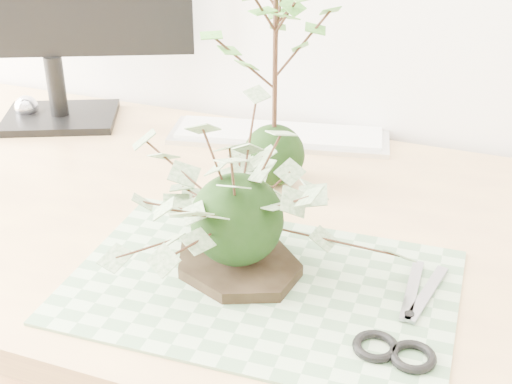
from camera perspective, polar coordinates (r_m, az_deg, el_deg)
desk at (r=1.06m, az=-1.20°, el=-6.29°), size 1.60×0.70×0.74m
cutting_mat at (r=0.88m, az=0.43°, el=-7.53°), size 0.48×0.33×0.00m
stone_dish at (r=0.90m, az=-1.48°, el=-5.77°), size 0.23×0.23×0.01m
ivy_kokedama at (r=0.84m, az=-1.58°, el=0.96°), size 0.35×0.35×0.23m
maple_kokedama at (r=1.02m, az=1.60°, el=14.77°), size 0.27×0.27×0.40m
keyboard at (r=1.26m, az=1.85°, el=4.57°), size 0.40×0.19×0.01m
foil_ball at (r=1.41m, az=-17.89°, el=6.48°), size 0.04×0.04×0.04m
scissors at (r=0.81m, az=11.60°, el=-11.31°), size 0.09×0.21×0.01m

